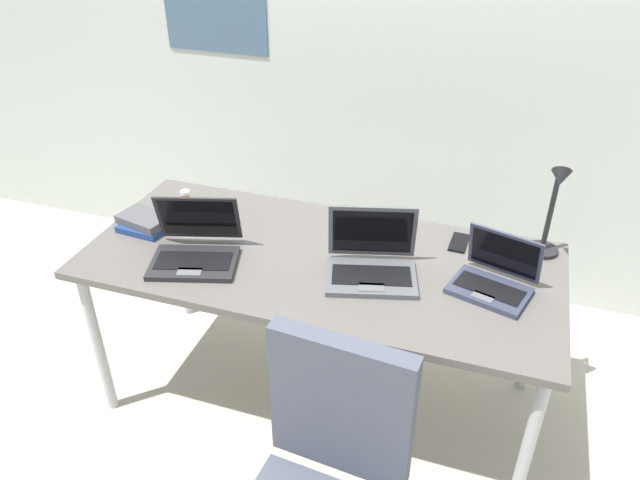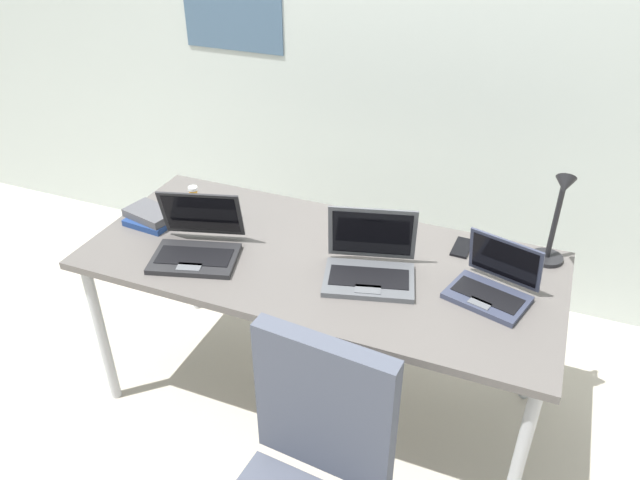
{
  "view_description": "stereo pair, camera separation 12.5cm",
  "coord_description": "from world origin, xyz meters",
  "px_view_note": "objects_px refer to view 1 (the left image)",
  "views": [
    {
      "loc": [
        0.61,
        -1.83,
        2.05
      ],
      "look_at": [
        0.0,
        0.0,
        0.82
      ],
      "focal_mm": 34.43,
      "sensor_mm": 36.0,
      "label": 1
    },
    {
      "loc": [
        0.73,
        -1.79,
        2.05
      ],
      "look_at": [
        0.0,
        0.0,
        0.82
      ],
      "focal_mm": 34.43,
      "sensor_mm": 36.0,
      "label": 2
    }
  ],
  "objects_px": {
    "laptop_back_right": "(195,249)",
    "cell_phone": "(459,243)",
    "laptop_mid_desk": "(494,279)",
    "computer_mouse": "(228,221)",
    "laptop_near_mouse": "(372,263)",
    "pill_bottle": "(186,199)",
    "book_stack": "(144,222)",
    "headphones": "(360,228)",
    "desk_lamp": "(552,211)"
  },
  "relations": [
    {
      "from": "laptop_back_right",
      "to": "book_stack",
      "type": "bearing_deg",
      "value": 156.49
    },
    {
      "from": "computer_mouse",
      "to": "desk_lamp",
      "type": "bearing_deg",
      "value": 9.86
    },
    {
      "from": "computer_mouse",
      "to": "book_stack",
      "type": "xyz_separation_m",
      "value": [
        -0.31,
        -0.14,
        0.01
      ]
    },
    {
      "from": "laptop_near_mouse",
      "to": "computer_mouse",
      "type": "relative_size",
      "value": 3.93
    },
    {
      "from": "laptop_mid_desk",
      "to": "book_stack",
      "type": "relative_size",
      "value": 1.4
    },
    {
      "from": "cell_phone",
      "to": "laptop_near_mouse",
      "type": "bearing_deg",
      "value": -129.59
    },
    {
      "from": "laptop_near_mouse",
      "to": "laptop_mid_desk",
      "type": "xyz_separation_m",
      "value": [
        0.43,
        0.05,
        -0.01
      ]
    },
    {
      "from": "desk_lamp",
      "to": "book_stack",
      "type": "height_order",
      "value": "desk_lamp"
    },
    {
      "from": "headphones",
      "to": "desk_lamp",
      "type": "bearing_deg",
      "value": 3.2
    },
    {
      "from": "laptop_near_mouse",
      "to": "book_stack",
      "type": "bearing_deg",
      "value": 178.84
    },
    {
      "from": "laptop_mid_desk",
      "to": "pill_bottle",
      "type": "relative_size",
      "value": 4.0
    },
    {
      "from": "book_stack",
      "to": "headphones",
      "type": "bearing_deg",
      "value": 17.1
    },
    {
      "from": "laptop_back_right",
      "to": "cell_phone",
      "type": "relative_size",
      "value": 2.82
    },
    {
      "from": "laptop_mid_desk",
      "to": "pill_bottle",
      "type": "distance_m",
      "value": 1.33
    },
    {
      "from": "cell_phone",
      "to": "laptop_back_right",
      "type": "bearing_deg",
      "value": -153.2
    },
    {
      "from": "book_stack",
      "to": "desk_lamp",
      "type": "bearing_deg",
      "value": 10.9
    },
    {
      "from": "laptop_back_right",
      "to": "computer_mouse",
      "type": "distance_m",
      "value": 0.27
    },
    {
      "from": "laptop_back_right",
      "to": "computer_mouse",
      "type": "relative_size",
      "value": 4.0
    },
    {
      "from": "book_stack",
      "to": "cell_phone",
      "type": "bearing_deg",
      "value": 13.14
    },
    {
      "from": "cell_phone",
      "to": "headphones",
      "type": "bearing_deg",
      "value": -173.21
    },
    {
      "from": "computer_mouse",
      "to": "headphones",
      "type": "height_order",
      "value": "headphones"
    },
    {
      "from": "cell_phone",
      "to": "computer_mouse",
      "type": "bearing_deg",
      "value": -168.17
    },
    {
      "from": "computer_mouse",
      "to": "pill_bottle",
      "type": "height_order",
      "value": "pill_bottle"
    },
    {
      "from": "laptop_mid_desk",
      "to": "computer_mouse",
      "type": "xyz_separation_m",
      "value": [
        -1.08,
        0.1,
        -0.02
      ]
    },
    {
      "from": "headphones",
      "to": "book_stack",
      "type": "height_order",
      "value": "book_stack"
    },
    {
      "from": "laptop_back_right",
      "to": "book_stack",
      "type": "xyz_separation_m",
      "value": [
        -0.31,
        0.13,
        -0.02
      ]
    },
    {
      "from": "computer_mouse",
      "to": "cell_phone",
      "type": "height_order",
      "value": "computer_mouse"
    },
    {
      "from": "desk_lamp",
      "to": "laptop_mid_desk",
      "type": "relative_size",
      "value": 1.27
    },
    {
      "from": "laptop_near_mouse",
      "to": "book_stack",
      "type": "distance_m",
      "value": 0.96
    },
    {
      "from": "laptop_near_mouse",
      "to": "cell_phone",
      "type": "bearing_deg",
      "value": 47.96
    },
    {
      "from": "desk_lamp",
      "to": "pill_bottle",
      "type": "distance_m",
      "value": 1.48
    },
    {
      "from": "pill_bottle",
      "to": "laptop_mid_desk",
      "type": "bearing_deg",
      "value": -7.95
    },
    {
      "from": "cell_phone",
      "to": "pill_bottle",
      "type": "relative_size",
      "value": 1.72
    },
    {
      "from": "desk_lamp",
      "to": "headphones",
      "type": "bearing_deg",
      "value": -176.8
    },
    {
      "from": "laptop_near_mouse",
      "to": "headphones",
      "type": "xyz_separation_m",
      "value": [
        -0.12,
        0.28,
        -0.03
      ]
    },
    {
      "from": "laptop_near_mouse",
      "to": "pill_bottle",
      "type": "height_order",
      "value": "laptop_near_mouse"
    },
    {
      "from": "desk_lamp",
      "to": "cell_phone",
      "type": "height_order",
      "value": "desk_lamp"
    },
    {
      "from": "laptop_back_right",
      "to": "laptop_mid_desk",
      "type": "relative_size",
      "value": 1.22
    },
    {
      "from": "pill_bottle",
      "to": "book_stack",
      "type": "bearing_deg",
      "value": -109.19
    },
    {
      "from": "laptop_mid_desk",
      "to": "book_stack",
      "type": "xyz_separation_m",
      "value": [
        -1.39,
        -0.03,
        -0.01
      ]
    },
    {
      "from": "headphones",
      "to": "book_stack",
      "type": "relative_size",
      "value": 0.95
    },
    {
      "from": "computer_mouse",
      "to": "pill_bottle",
      "type": "distance_m",
      "value": 0.25
    },
    {
      "from": "desk_lamp",
      "to": "book_stack",
      "type": "bearing_deg",
      "value": -169.1
    },
    {
      "from": "desk_lamp",
      "to": "laptop_back_right",
      "type": "relative_size",
      "value": 1.04
    },
    {
      "from": "laptop_mid_desk",
      "to": "computer_mouse",
      "type": "relative_size",
      "value": 3.29
    },
    {
      "from": "laptop_back_right",
      "to": "headphones",
      "type": "relative_size",
      "value": 1.8
    },
    {
      "from": "laptop_near_mouse",
      "to": "laptop_back_right",
      "type": "bearing_deg",
      "value": -170.15
    },
    {
      "from": "laptop_near_mouse",
      "to": "pill_bottle",
      "type": "bearing_deg",
      "value": 165.23
    },
    {
      "from": "laptop_near_mouse",
      "to": "laptop_mid_desk",
      "type": "distance_m",
      "value": 0.43
    },
    {
      "from": "pill_bottle",
      "to": "laptop_back_right",
      "type": "bearing_deg",
      "value": -56.33
    }
  ]
}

